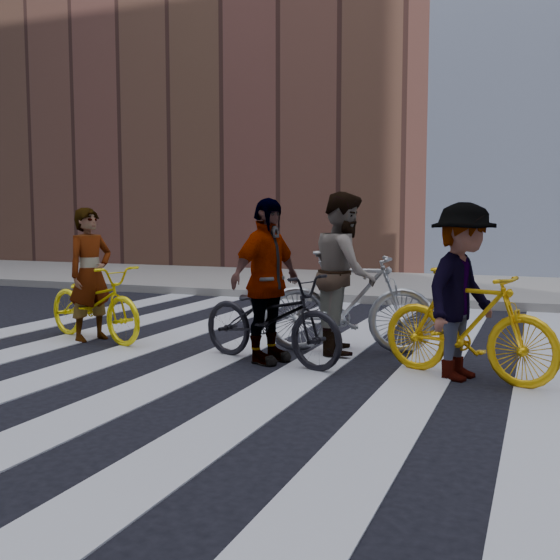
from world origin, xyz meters
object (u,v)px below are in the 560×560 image
Objects in this scene: bike_yellow_left at (94,303)px; rider_left at (90,274)px; bike_dark_rear at (271,318)px; rider_rear at (266,281)px; rider_mid at (345,273)px; rider_right at (462,292)px; bike_yellow_right at (467,324)px; bike_silver_mid at (349,302)px.

rider_left reaches higher than bike_yellow_left.
bike_dark_rear is at bearing -80.05° from bike_yellow_left.
rider_rear is (-0.05, 0.00, 0.39)m from bike_dark_rear.
rider_mid is (3.06, 0.47, 0.43)m from bike_yellow_left.
rider_left is at bearing 105.56° from rider_right.
rider_mid reaches higher than rider_rear.
bike_yellow_right is at bearing -134.01° from rider_mid.
rider_right is 1.97m from rider_rear.
bike_dark_rear is at bearing -79.90° from rider_left.
bike_silver_mid is at bearing -63.68° from rider_left.
bike_yellow_left is 1.03× the size of bike_yellow_right.
bike_yellow_right is 0.96× the size of rider_mid.
rider_mid is (0.56, 0.82, 0.43)m from bike_dark_rear.
bike_yellow_right is 2.05m from rider_rear.
rider_mid is (3.11, 0.47, 0.08)m from rider_left.
bike_yellow_left is 4.49m from bike_yellow_right.
rider_right is at bearing -72.03° from rider_rear.
rider_rear is at bearing 128.09° from rider_mid.
bike_dark_rear is 1.10× the size of rider_left.
rider_mid reaches higher than bike_yellow_right.
rider_left is (-3.16, -0.47, 0.24)m from bike_silver_mid.
rider_right reaches higher than bike_dark_rear.
rider_right reaches higher than bike_yellow_right.
bike_yellow_left is 1.07× the size of rider_right.
bike_silver_mid reaches higher than bike_dark_rear.
rider_left reaches higher than bike_yellow_right.
bike_silver_mid is at bearing -105.21° from rider_mid.
rider_left is (-2.55, 0.35, 0.35)m from bike_dark_rear.
rider_right is (-0.05, 0.00, 0.31)m from bike_yellow_right.
rider_rear is (-1.97, -0.04, 0.03)m from rider_right.
rider_mid is at bearing -63.55° from rider_left.
bike_yellow_right is 1.05× the size of rider_right.
rider_right reaches higher than rider_left.
rider_rear reaches higher than bike_silver_mid.
bike_yellow_left is 1.03× the size of rider_rear.
bike_yellow_right is 1.66m from rider_mid.
bike_yellow_left is 3.15m from bike_silver_mid.
rider_rear is (2.50, -0.35, 0.04)m from rider_left.
rider_left is 0.95× the size of rider_rear.
rider_left is (-4.53, 0.31, 0.30)m from bike_yellow_right.
bike_dark_rear is 2.60m from rider_left.
bike_silver_mid is 1.10× the size of bike_yellow_right.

